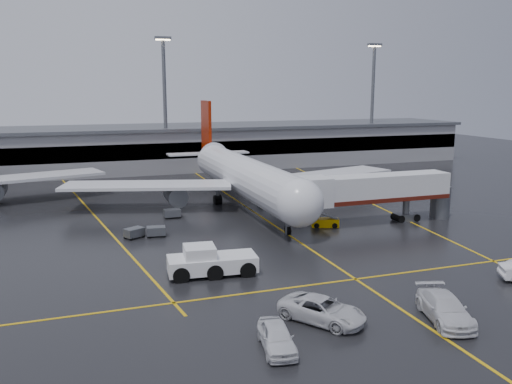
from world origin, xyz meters
name	(u,v)px	position (x,y,z in m)	size (l,w,h in m)	color
ground	(266,220)	(0.00, 0.00, 0.00)	(220.00, 220.00, 0.00)	black
apron_line_centre	(266,220)	(0.00, 0.00, 0.01)	(0.25, 90.00, 0.02)	gold
apron_line_stop	(356,279)	(0.00, -22.00, 0.01)	(60.00, 0.25, 0.02)	gold
apron_line_left	(94,214)	(-20.00, 10.00, 0.01)	(0.25, 70.00, 0.02)	gold
apron_line_right	(354,195)	(18.00, 10.00, 0.01)	(0.25, 70.00, 0.02)	gold
terminal	(186,146)	(0.00, 47.93, 4.32)	(122.00, 19.00, 8.60)	gray
light_mast_mid	(165,97)	(-5.00, 42.00, 14.47)	(3.00, 1.20, 25.45)	#595B60
light_mast_right	(373,96)	(40.00, 42.00, 14.47)	(3.00, 1.20, 25.45)	#595B60
main_airliner	(242,174)	(0.00, 9.70, 4.21)	(48.80, 45.60, 14.10)	silver
jet_bridge	(377,191)	(11.87, -6.00, 3.93)	(19.90, 3.40, 6.05)	silver
pushback_tractor	(210,262)	(-11.37, -16.77, 1.09)	(7.90, 3.95, 2.73)	white
belt_loader	(325,222)	(5.44, -5.29, 0.49)	(3.41, 2.30, 1.99)	#D79F02
service_van_a	(322,310)	(-6.38, -28.57, 0.86)	(2.84, 6.16, 1.71)	silver
service_van_b	(445,308)	(1.74, -31.20, 0.90)	(2.52, 6.20, 1.80)	silver
service_van_d	(277,337)	(-10.79, -31.23, 0.81)	(1.91, 4.74, 1.61)	silver
baggage_cart_a	(156,231)	(-13.94, -3.11, 0.63)	(2.15, 1.54, 1.12)	#595B60
baggage_cart_b	(134,232)	(-16.28, -2.92, 0.63)	(2.38, 2.12, 1.12)	#595B60
baggage_cart_c	(172,213)	(-10.74, 4.80, 0.63)	(2.01, 1.31, 1.12)	#595B60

